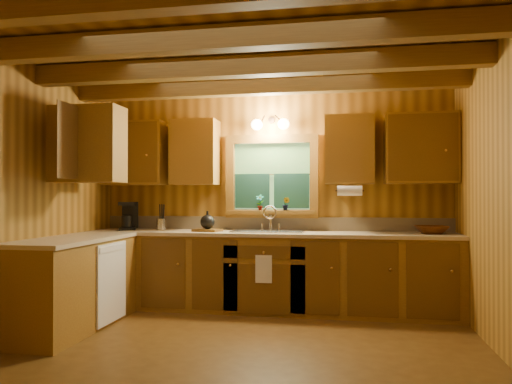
{
  "coord_description": "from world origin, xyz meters",
  "views": [
    {
      "loc": [
        0.86,
        -3.95,
        1.3
      ],
      "look_at": [
        0.0,
        0.8,
        1.35
      ],
      "focal_mm": 34.23,
      "sensor_mm": 36.0,
      "label": 1
    }
  ],
  "objects_px": {
    "sink": "(268,236)",
    "wicker_basket": "(431,230)",
    "cutting_board": "(207,230)",
    "coffee_maker": "(129,216)"
  },
  "relations": [
    {
      "from": "coffee_maker",
      "to": "cutting_board",
      "type": "distance_m",
      "value": 1.04
    },
    {
      "from": "sink",
      "to": "cutting_board",
      "type": "distance_m",
      "value": 0.71
    },
    {
      "from": "sink",
      "to": "coffee_maker",
      "type": "distance_m",
      "value": 1.75
    },
    {
      "from": "sink",
      "to": "wicker_basket",
      "type": "height_order",
      "value": "sink"
    },
    {
      "from": "sink",
      "to": "coffee_maker",
      "type": "xyz_separation_m",
      "value": [
        -1.73,
        0.04,
        0.21
      ]
    },
    {
      "from": "coffee_maker",
      "to": "wicker_basket",
      "type": "xyz_separation_m",
      "value": [
        3.53,
        -0.02,
        -0.12
      ]
    },
    {
      "from": "sink",
      "to": "wicker_basket",
      "type": "bearing_deg",
      "value": 0.64
    },
    {
      "from": "wicker_basket",
      "to": "cutting_board",
      "type": "bearing_deg",
      "value": -178.03
    },
    {
      "from": "coffee_maker",
      "to": "wicker_basket",
      "type": "bearing_deg",
      "value": -21.95
    },
    {
      "from": "sink",
      "to": "wicker_basket",
      "type": "relative_size",
      "value": 2.31
    }
  ]
}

